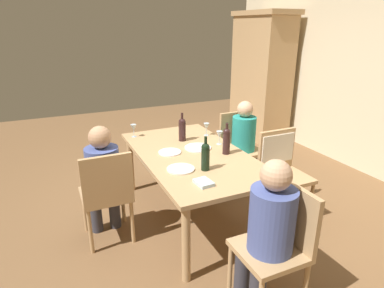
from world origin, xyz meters
The scene contains 20 objects.
ground_plane centered at (0.00, 0.00, 0.00)m, with size 10.00×10.00×0.00m, color brown.
armoire_cabinet centered at (-2.02, 2.26, 1.10)m, with size 1.18×0.62×2.18m.
dining_table centered at (0.00, 0.00, 0.65)m, with size 1.84×1.02×0.73m.
chair_near centered at (0.09, -0.89, 0.53)m, with size 0.44×0.44×0.92m.
chair_right_end centered at (1.30, 0.09, 0.53)m, with size 0.44×0.44×0.92m.
chair_far_left centered at (-0.50, 0.89, 0.53)m, with size 0.44×0.44×0.92m.
chair_far_right centered at (0.29, 0.89, 0.59)m, with size 0.46×0.44×0.92m.
person_woman_host centered at (-0.03, -0.89, 0.65)m, with size 0.35×0.30×1.12m.
person_man_bearded centered at (1.30, -0.03, 0.66)m, with size 0.31×0.36×1.15m.
person_man_guest centered at (-0.39, 0.89, 0.64)m, with size 0.33×0.29×1.10m.
wine_bottle_tall_green centered at (-0.40, 0.06, 0.87)m, with size 0.08×0.08×0.32m.
wine_bottle_dark_red centered at (0.15, 0.31, 0.87)m, with size 0.07×0.07×0.32m.
wine_bottle_short_olive centered at (0.41, -0.06, 0.86)m, with size 0.08×0.08×0.31m.
wine_glass_near_left centered at (-0.75, -0.40, 0.83)m, with size 0.07×0.07×0.15m.
wine_glass_centre centered at (-0.45, 0.39, 0.83)m, with size 0.07×0.07×0.15m.
wine_glass_near_right centered at (-0.12, 0.38, 0.83)m, with size 0.07×0.07×0.15m.
dinner_plate_host centered at (-0.11, 0.12, 0.73)m, with size 0.28×0.28×0.01m, color white.
dinner_plate_guest_left centered at (0.32, -0.26, 0.73)m, with size 0.25×0.25×0.01m, color silver.
dinner_plate_guest_right centered at (-0.10, -0.20, 0.73)m, with size 0.23×0.23×0.01m, color white.
folded_napkin centered at (0.67, -0.20, 0.74)m, with size 0.16×0.12×0.03m, color #ADC6D6.
Camera 1 is at (2.81, -1.27, 1.95)m, focal length 30.65 mm.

